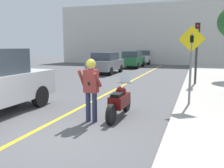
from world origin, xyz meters
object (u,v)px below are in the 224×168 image
(person_biker, at_px, (91,83))
(parked_car_white, at_px, (144,57))
(parked_car_grey, at_px, (106,63))
(motorcycle, at_px, (120,101))
(crossing_sign, at_px, (191,58))
(traffic_light, at_px, (197,41))
(parked_car_green, at_px, (132,59))

(person_biker, xyz_separation_m, parked_car_white, (-3.43, 24.40, -0.26))
(person_biker, distance_m, parked_car_grey, 13.05)
(motorcycle, relative_size, person_biker, 1.20)
(crossing_sign, height_order, traffic_light, traffic_light)
(person_biker, height_order, traffic_light, traffic_light)
(traffic_light, height_order, parked_car_green, traffic_light)
(parked_car_grey, bearing_deg, person_biker, -71.67)
(parked_car_green, bearing_deg, traffic_light, -59.59)
(parked_car_green, bearing_deg, parked_car_white, 89.55)
(parked_car_green, bearing_deg, crossing_sign, -69.04)
(motorcycle, bearing_deg, crossing_sign, 44.59)
(parked_car_green, height_order, parked_car_white, same)
(motorcycle, height_order, person_biker, person_biker)
(person_biker, height_order, parked_car_grey, person_biker)
(person_biker, bearing_deg, parked_car_green, 100.62)
(traffic_light, bearing_deg, parked_car_green, 120.41)
(motorcycle, distance_m, parked_car_green, 18.28)
(motorcycle, bearing_deg, parked_car_grey, 112.09)
(crossing_sign, relative_size, parked_car_green, 0.65)
(traffic_light, distance_m, parked_car_grey, 8.33)
(person_biker, bearing_deg, traffic_light, 70.81)
(crossing_sign, bearing_deg, parked_car_white, 105.52)
(crossing_sign, xyz_separation_m, parked_car_white, (-6.03, 21.72, -0.91))
(motorcycle, bearing_deg, parked_car_white, 99.72)
(crossing_sign, bearing_deg, person_biker, -134.14)
(traffic_light, height_order, parked_car_grey, traffic_light)
(parked_car_white, bearing_deg, parked_car_green, -90.45)
(parked_car_grey, relative_size, parked_car_green, 1.00)
(crossing_sign, height_order, parked_car_grey, crossing_sign)
(person_biker, distance_m, parked_car_white, 24.64)
(crossing_sign, relative_size, parked_car_white, 0.65)
(parked_car_grey, bearing_deg, crossing_sign, -55.36)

